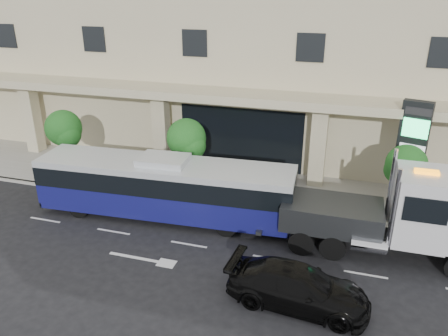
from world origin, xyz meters
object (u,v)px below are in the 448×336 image
object	(u,v)px
city_bus	(165,187)
black_sedan	(298,287)
signage_pylon	(410,154)
tow_truck	(395,217)

from	to	relation	value
city_bus	black_sedan	world-z (taller)	city_bus
black_sedan	signage_pylon	xyz separation A→B (m)	(4.38, 9.60, 2.32)
black_sedan	signage_pylon	distance (m)	10.80
tow_truck	black_sedan	size ratio (longest dim) A/B	1.89
city_bus	black_sedan	size ratio (longest dim) A/B	2.48
city_bus	signage_pylon	bearing A→B (deg)	18.01
tow_truck	signage_pylon	bearing A→B (deg)	80.29
city_bus	tow_truck	bearing A→B (deg)	-5.16
tow_truck	city_bus	bearing A→B (deg)	178.00
city_bus	black_sedan	bearing A→B (deg)	-36.26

